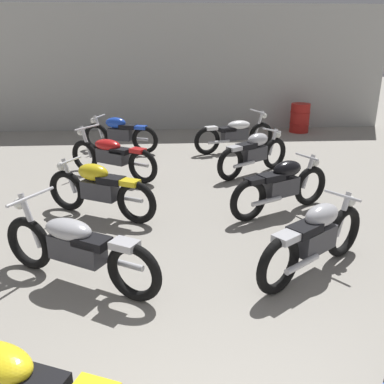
# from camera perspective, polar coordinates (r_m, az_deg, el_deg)

# --- Properties ---
(back_wall) EXTENTS (12.80, 0.24, 3.60)m
(back_wall) POSITION_cam_1_polar(r_m,az_deg,el_deg) (13.08, -2.35, 16.38)
(back_wall) COLOR #B2B2AD
(back_wall) RESTS_ON ground
(motorcycle_left_row_1) EXTENTS (1.93, 1.21, 0.97)m
(motorcycle_left_row_1) POSITION_cam_1_polar(r_m,az_deg,el_deg) (4.88, -15.44, -7.23)
(motorcycle_left_row_1) COLOR black
(motorcycle_left_row_1) RESTS_ON ground
(motorcycle_left_row_2) EXTENTS (1.79, 1.02, 0.88)m
(motorcycle_left_row_2) POSITION_cam_1_polar(r_m,az_deg,el_deg) (6.64, -12.48, 0.45)
(motorcycle_left_row_2) COLOR black
(motorcycle_left_row_2) RESTS_ON ground
(motorcycle_left_row_3) EXTENTS (1.86, 1.31, 0.97)m
(motorcycle_left_row_3) POSITION_cam_1_polar(r_m,az_deg,el_deg) (8.56, -10.85, 4.93)
(motorcycle_left_row_3) COLOR black
(motorcycle_left_row_3) RESTS_ON ground
(motorcycle_left_row_4) EXTENTS (1.89, 0.79, 0.88)m
(motorcycle_left_row_4) POSITION_cam_1_polar(r_m,az_deg,el_deg) (10.55, -9.80, 7.87)
(motorcycle_left_row_4) COLOR black
(motorcycle_left_row_4) RESTS_ON ground
(motorcycle_right_row_1) EXTENTS (1.65, 1.26, 0.88)m
(motorcycle_right_row_1) POSITION_cam_1_polar(r_m,az_deg,el_deg) (5.12, 16.40, -5.93)
(motorcycle_right_row_1) COLOR black
(motorcycle_right_row_1) RESTS_ON ground
(motorcycle_right_row_2) EXTENTS (1.80, 0.99, 0.88)m
(motorcycle_right_row_2) POSITION_cam_1_polar(r_m,az_deg,el_deg) (6.78, 12.10, 0.90)
(motorcycle_right_row_2) COLOR black
(motorcycle_right_row_2) RESTS_ON ground
(motorcycle_right_row_3) EXTENTS (1.68, 1.21, 0.88)m
(motorcycle_right_row_3) POSITION_cam_1_polar(r_m,az_deg,el_deg) (8.67, 8.44, 5.32)
(motorcycle_right_row_3) COLOR black
(motorcycle_right_row_3) RESTS_ON ground
(motorcycle_right_row_4) EXTENTS (2.09, 0.93, 0.97)m
(motorcycle_right_row_4) POSITION_cam_1_polar(r_m,az_deg,el_deg) (10.46, 5.91, 7.92)
(motorcycle_right_row_4) COLOR black
(motorcycle_right_row_4) RESTS_ON ground
(oil_drum) EXTENTS (0.59, 0.59, 0.85)m
(oil_drum) POSITION_cam_1_polar(r_m,az_deg,el_deg) (13.09, 14.43, 9.72)
(oil_drum) COLOR red
(oil_drum) RESTS_ON ground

